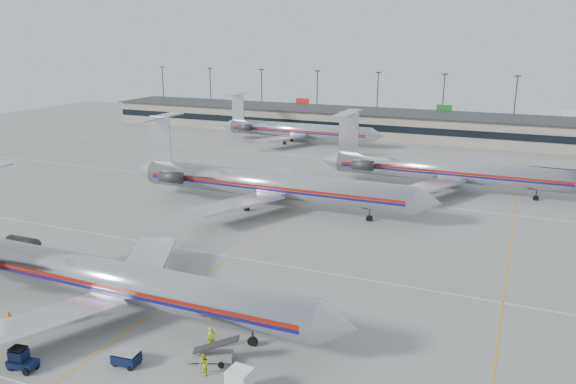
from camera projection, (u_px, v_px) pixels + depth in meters
The scene contains 16 objects.
ground at pixel (183, 291), 56.85m from camera, with size 260.00×260.00×0.00m, color gray.
apron_markings at pixel (231, 257), 65.70m from camera, with size 160.00×0.15×0.02m, color silver.
terminal at pixel (397, 124), 142.76m from camera, with size 162.00×17.00×6.25m.
light_mast_row at pixel (410, 98), 153.71m from camera, with size 163.60×0.40×15.28m.
jet_foreground at pixel (109, 278), 51.55m from camera, with size 45.94×27.05×12.03m.
jet_second_row at pixel (267, 184), 83.30m from camera, with size 49.39×29.08×12.93m.
jet_third_row at pixel (445, 170), 92.53m from camera, with size 45.35×27.90×12.40m.
jet_back_row at pixel (295, 130), 133.56m from camera, with size 41.59×25.58×11.37m.
tug_center at pixel (21, 360), 43.34m from camera, with size 2.39×1.43×1.83m.
cart_inner at pixel (126, 358), 44.02m from camera, with size 2.15×1.57×1.15m.
uld_container at pixel (240, 383), 40.12m from camera, with size 2.10×1.80×2.08m.
belt_loader at pixel (211, 354), 44.49m from camera, with size 4.36×2.54×2.24m.
ramp_worker_near at pixel (211, 338), 46.14m from camera, with size 0.71×0.47×1.95m, color #C9E615.
ramp_worker_far at pixel (204, 365), 42.55m from camera, with size 0.87×0.68×1.78m, color #B6CB13.
cone_right at pixel (229, 381), 41.50m from camera, with size 0.49×0.49×0.67m, color #ED5207.
cone_left at pixel (9, 314), 51.44m from camera, with size 0.50×0.50×0.68m, color #ED5207.
Camera 1 is at (30.27, -43.65, 25.00)m, focal length 35.00 mm.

